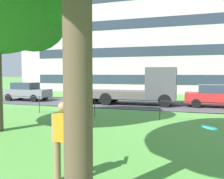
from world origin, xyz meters
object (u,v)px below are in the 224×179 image
(car_grey_far_right, at_px, (27,91))
(person_thrower, at_px, (64,139))
(frisbee, at_px, (209,127))
(flatbed_truck_left, at_px, (141,88))
(apartment_building_background, at_px, (163,18))
(car_red_right, at_px, (215,96))

(car_grey_far_right, bearing_deg, person_thrower, -50.42)
(frisbee, relative_size, flatbed_truck_left, 0.04)
(flatbed_truck_left, bearing_deg, frisbee, -74.06)
(frisbee, distance_m, flatbed_truck_left, 14.10)
(car_grey_far_right, bearing_deg, flatbed_truck_left, 1.21)
(flatbed_truck_left, distance_m, apartment_building_background, 19.39)
(car_grey_far_right, relative_size, flatbed_truck_left, 0.55)
(person_thrower, xyz_separation_m, car_red_right, (4.07, 13.68, -0.15))
(person_thrower, xyz_separation_m, frisbee, (2.86, -0.04, 0.45))
(person_thrower, xyz_separation_m, car_grey_far_right, (-10.99, 13.30, -0.15))
(person_thrower, bearing_deg, car_grey_far_right, 129.58)
(car_red_right, xyz_separation_m, apartment_building_background, (-5.58, 17.12, 9.20))
(frisbee, xyz_separation_m, car_red_right, (1.21, 13.72, -0.59))
(car_grey_far_right, xyz_separation_m, flatbed_truck_left, (9.98, 0.21, 0.44))
(person_thrower, height_order, frisbee, person_thrower)
(car_red_right, bearing_deg, flatbed_truck_left, -178.07)
(frisbee, bearing_deg, flatbed_truck_left, 105.94)
(person_thrower, distance_m, car_red_right, 14.27)
(car_red_right, bearing_deg, apartment_building_background, 108.06)
(frisbee, xyz_separation_m, flatbed_truck_left, (-3.87, 13.55, -0.15))
(car_grey_far_right, relative_size, car_red_right, 1.00)
(frisbee, xyz_separation_m, apartment_building_background, (-4.37, 30.84, 8.61))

